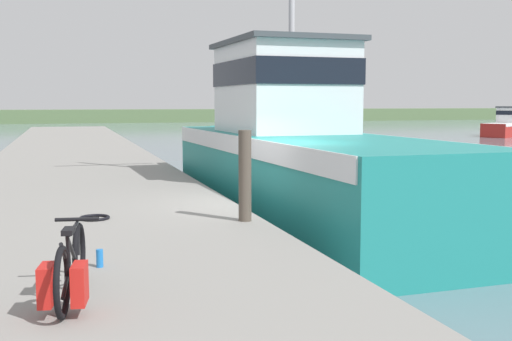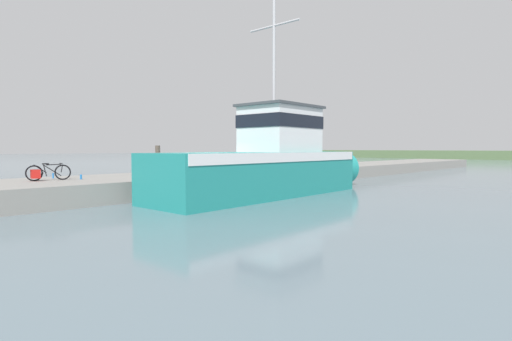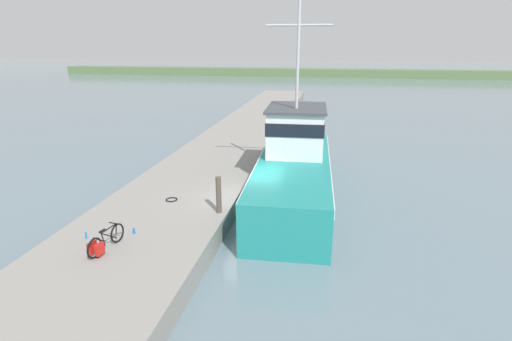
{
  "view_description": "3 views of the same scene",
  "coord_description": "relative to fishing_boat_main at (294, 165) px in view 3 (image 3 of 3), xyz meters",
  "views": [
    {
      "loc": [
        -3.67,
        -11.42,
        2.74
      ],
      "look_at": [
        -0.47,
        -0.75,
        1.54
      ],
      "focal_mm": 45.0,
      "sensor_mm": 36.0,
      "label": 1
    },
    {
      "loc": [
        13.9,
        -11.15,
        2.18
      ],
      "look_at": [
        0.48,
        2.89,
        1.1
      ],
      "focal_mm": 28.0,
      "sensor_mm": 36.0,
      "label": 2
    },
    {
      "loc": [
        3.08,
        -15.43,
        7.1
      ],
      "look_at": [
        0.03,
        0.87,
        1.79
      ],
      "focal_mm": 28.0,
      "sensor_mm": 36.0,
      "label": 3
    }
  ],
  "objects": [
    {
      "name": "dock_pier",
      "position": [
        -4.85,
        -2.81,
        -1.14
      ],
      "size": [
        5.41,
        80.0,
        0.85
      ],
      "primitive_type": "cube",
      "color": "gray",
      "rests_on": "ground_plane"
    },
    {
      "name": "water_bottle_by_bike",
      "position": [
        -4.86,
        -6.82,
        -0.61
      ],
      "size": [
        0.08,
        0.08,
        0.21
      ],
      "primitive_type": "cylinder",
      "color": "blue",
      "rests_on": "dock_pier"
    },
    {
      "name": "hose_coil",
      "position": [
        -4.77,
        -3.68,
        -0.69
      ],
      "size": [
        0.49,
        0.49,
        0.05
      ],
      "primitive_type": "torus",
      "color": "black",
      "rests_on": "dock_pier"
    },
    {
      "name": "water_bottle_on_curb",
      "position": [
        -6.26,
        -7.45,
        -0.59
      ],
      "size": [
        0.07,
        0.07,
        0.24
      ],
      "primitive_type": "cylinder",
      "color": "blue",
      "rests_on": "dock_pier"
    },
    {
      "name": "bicycle_touring",
      "position": [
        -5.2,
        -8.16,
        -0.39
      ],
      "size": [
        0.59,
        1.7,
        0.72
      ],
      "rotation": [
        0.0,
        0.0,
        -0.16
      ],
      "color": "black",
      "rests_on": "dock_pier"
    },
    {
      "name": "far_shoreline",
      "position": [
        28.46,
        73.44,
        -0.7
      ],
      "size": [
        180.0,
        5.0,
        1.73
      ],
      "primitive_type": "cube",
      "color": "#567047",
      "rests_on": "ground_plane"
    },
    {
      "name": "mooring_post",
      "position": [
        -2.48,
        -4.52,
        0.01
      ],
      "size": [
        0.21,
        0.21,
        1.45
      ],
      "primitive_type": "cylinder",
      "color": "#51473D",
      "rests_on": "dock_pier"
    },
    {
      "name": "fishing_boat_main",
      "position": [
        0.0,
        0.0,
        0.0
      ],
      "size": [
        3.7,
        13.35,
        9.05
      ],
      "rotation": [
        0.0,
        0.0,
        0.04
      ],
      "color": "teal",
      "rests_on": "ground_plane"
    },
    {
      "name": "ground_plane",
      "position": [
        -1.54,
        -2.81,
        -1.56
      ],
      "size": [
        320.0,
        320.0,
        0.0
      ],
      "primitive_type": "plane",
      "color": "slate"
    }
  ]
}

